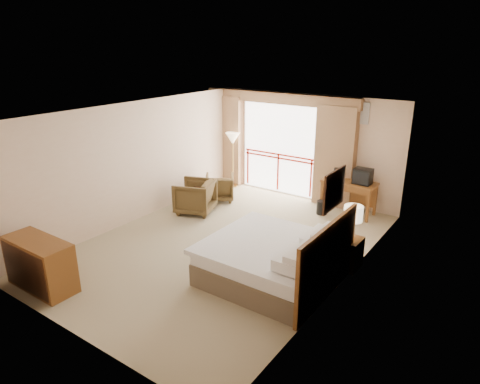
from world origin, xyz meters
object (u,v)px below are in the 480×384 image
Objects in this scene: wastebasket at (322,208)px; desk at (350,188)px; armchair_near at (196,212)px; floor_lamp at (233,140)px; tv at (363,176)px; bed at (275,260)px; table_lamp at (353,214)px; nightstand at (349,253)px; side_table at (202,190)px; dresser at (40,264)px; armchair_far at (220,199)px.

desk is at bearing 41.65° from wastebasket.
armchair_near is at bearing -148.15° from desk.
tv is at bearing -1.39° from floor_lamp.
desk is 3.75m from armchair_near.
tv is 4.04m from armchair_near.
desk is at bearing 91.59° from bed.
table_lamp is 1.48× the size of tv.
nightstand is 1.43× the size of tv.
nightstand is 0.66× the size of armchair_near.
bed reaches higher than desk.
nightstand is 4.38m from side_table.
bed reaches higher than armchair_near.
dresser is at bearing -122.81° from tv.
floor_lamp is (-0.35, 1.07, 1.33)m from armchair_far.
table_lamp is at bearing 63.97° from armchair_near.
bed is 1.64× the size of dresser.
side_table reaches higher than armchair_far.
wastebasket is 3.22m from floor_lamp.
desk is 0.80m from wastebasket.
nightstand is at bearing 52.01° from bed.
table_lamp is (-0.00, 0.05, 0.75)m from nightstand.
wastebasket is at bearing 125.84° from table_lamp.
wastebasket is (-0.79, -0.37, -0.83)m from tv.
armchair_near is 0.56× the size of floor_lamp.
desk reaches higher than side_table.
tv is at bearing 106.80° from nightstand.
tv is at bearing 86.86° from bed.
side_table is at bearing 168.37° from nightstand.
tv is at bearing 160.72° from armchair_far.
desk reaches higher than nightstand.
table_lamp reaches higher than dresser.
desk is (-0.10, 3.67, 0.25)m from bed.
dresser is (0.14, -5.08, 0.43)m from armchair_far.
bed reaches higher than side_table.
desk is at bearing 164.21° from tv.
tv is 0.26× the size of floor_lamp.
floor_lamp is (-3.55, 3.71, 0.96)m from bed.
nightstand is 1.08× the size of side_table.
nightstand reaches higher than side_table.
table_lamp is at bearing -78.54° from tv.
nightstand is at bearing -70.95° from desk.
floor_lamp is 1.20× the size of dresser.
nightstand reaches higher than armchair_near.
bed is 3.69m from desk.
floor_lamp is at bearing 150.49° from table_lamp.
table_lamp reaches higher than desk.
armchair_near is 1.64× the size of side_table.
floor_lamp is at bearing 174.13° from tv.
armchair_far is at bearing -72.06° from floor_lamp.
floor_lamp is at bearing 171.07° from wastebasket.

